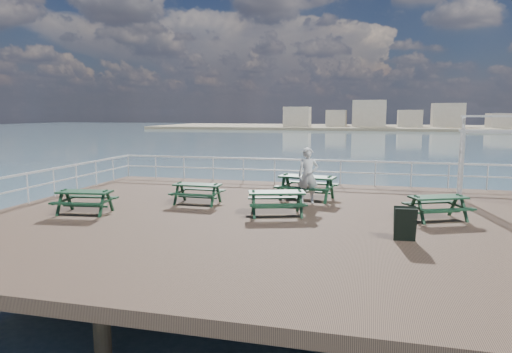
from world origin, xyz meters
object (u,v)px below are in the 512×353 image
object	(u,v)px
picnic_table_b	(307,182)
picnic_table_d	(85,197)
picnic_table_c	(277,198)
person	(308,176)
picnic_table_e	(438,203)
trellis_arbor	(496,164)
picnic_table_a	(197,189)

from	to	relation	value
picnic_table_b	picnic_table_d	distance (m)	7.63
picnic_table_b	picnic_table_d	size ratio (longest dim) A/B	1.24
picnic_table_b	picnic_table_d	bearing A→B (deg)	-138.47
picnic_table_c	person	distance (m)	2.27
person	picnic_table_e	bearing A→B (deg)	-34.52
picnic_table_b	picnic_table_e	distance (m)	4.76
trellis_arbor	picnic_table_a	bearing A→B (deg)	-158.84
picnic_table_b	trellis_arbor	distance (m)	6.58
person	picnic_table_d	bearing A→B (deg)	-166.37
person	picnic_table_a	bearing A→B (deg)	-177.44
picnic_table_e	trellis_arbor	world-z (taller)	trellis_arbor
picnic_table_b	person	distance (m)	0.78
picnic_table_a	picnic_table_e	bearing A→B (deg)	-2.80
picnic_table_a	picnic_table_b	size ratio (longest dim) A/B	0.74
picnic_table_c	person	size ratio (longest dim) A/B	1.06
picnic_table_a	picnic_table_e	world-z (taller)	picnic_table_e
picnic_table_c	picnic_table_d	bearing A→B (deg)	174.53
picnic_table_c	picnic_table_e	world-z (taller)	picnic_table_c
picnic_table_a	person	world-z (taller)	person
picnic_table_d	trellis_arbor	world-z (taller)	trellis_arbor
picnic_table_b	picnic_table_c	world-z (taller)	picnic_table_b
picnic_table_c	picnic_table_e	size ratio (longest dim) A/B	1.01
picnic_table_a	person	distance (m)	3.88
picnic_table_e	picnic_table_a	bearing A→B (deg)	152.36
trellis_arbor	person	distance (m)	6.57
picnic_table_a	picnic_table_c	bearing A→B (deg)	-18.36
picnic_table_a	picnic_table_b	xyz separation A→B (m)	(3.59, 1.74, 0.12)
picnic_table_b	picnic_table_d	xyz separation A→B (m)	(-6.46, -4.04, -0.10)
person	trellis_arbor	bearing A→B (deg)	0.74
picnic_table_c	picnic_table_e	bearing A→B (deg)	-10.74
picnic_table_c	trellis_arbor	distance (m)	8.00
picnic_table_a	picnic_table_e	distance (m)	7.80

